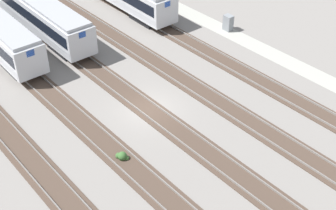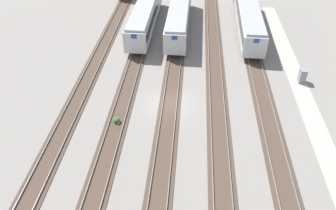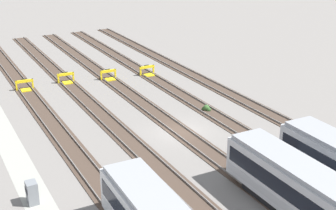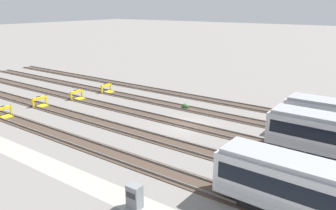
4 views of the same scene
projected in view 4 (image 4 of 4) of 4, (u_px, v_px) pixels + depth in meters
name	position (u px, v px, depth m)	size (l,w,h in m)	color
ground_plane	(186.00, 125.00, 35.02)	(400.00, 400.00, 0.00)	gray
service_walkway	(82.00, 180.00, 23.91)	(54.00, 2.00, 0.01)	#9E9E93
rail_track_nearest	(124.00, 158.00, 27.35)	(90.00, 2.23, 0.21)	#47382D
rail_track_near_inner	(159.00, 139.00, 31.18)	(90.00, 2.23, 0.21)	#47382D
rail_track_middle	(186.00, 124.00, 35.01)	(90.00, 2.24, 0.21)	#47382D
rail_track_far_inner	(208.00, 113.00, 38.84)	(90.00, 2.23, 0.21)	#47382D
rail_track_farthest	(226.00, 103.00, 42.67)	(90.00, 2.23, 0.21)	#47382D
bumper_stop_nearest_track	(5.00, 113.00, 37.30)	(1.38, 2.01, 1.22)	yellow
bumper_stop_near_inner_track	(41.00, 102.00, 41.32)	(1.36, 2.01, 1.22)	yellow
bumper_stop_middle_track	(78.00, 95.00, 44.47)	(1.36, 2.00, 1.22)	yellow
bumper_stop_far_inner_track	(107.00, 89.00, 47.94)	(1.34, 2.00, 1.22)	yellow
electrical_cabinet	(135.00, 197.00, 20.47)	(0.90, 0.73, 1.60)	gray
weed_clump	(185.00, 106.00, 40.57)	(0.92, 0.70, 0.64)	#38602D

